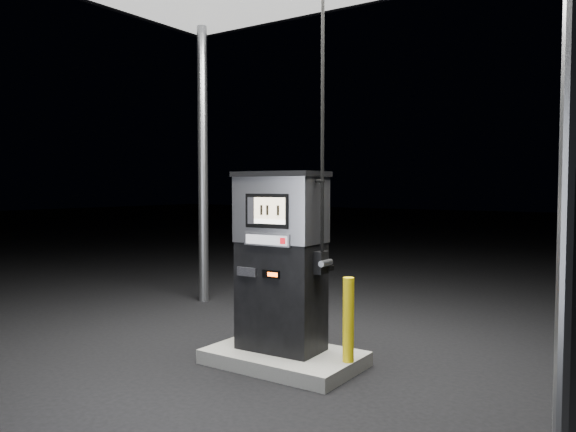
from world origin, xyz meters
The scene contains 5 objects.
ground centered at (0.00, 0.00, 0.00)m, with size 80.00×80.00×0.00m, color black.
pump_island centered at (0.00, 0.00, 0.07)m, with size 1.60×1.00×0.15m, color slate.
fuel_dispenser centered at (-0.06, 0.03, 1.13)m, with size 1.05×0.60×3.95m.
bollard_left centered at (-0.74, 0.17, 0.54)m, with size 0.10×0.10×0.78m, color yellow.
bollard_right centered at (0.74, 0.06, 0.57)m, with size 0.11×0.11×0.85m, color yellow.
Camera 1 is at (3.34, -4.84, 1.90)m, focal length 35.00 mm.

